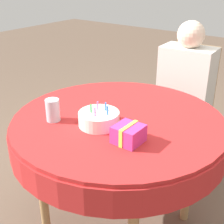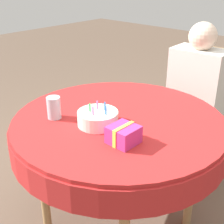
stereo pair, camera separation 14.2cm
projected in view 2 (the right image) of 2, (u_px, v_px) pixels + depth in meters
dining_table at (119, 133)px, 1.67m from camera, size 1.13×1.13×0.75m
chair at (198, 108)px, 2.34m from camera, size 0.40×0.40×0.95m
person at (195, 89)px, 2.20m from camera, size 0.38×0.33×1.14m
birthday_cake at (98, 118)px, 1.54m from camera, size 0.20×0.20×0.11m
drinking_glass at (54, 108)px, 1.60m from camera, size 0.07×0.07×0.12m
gift_box at (123, 135)px, 1.38m from camera, size 0.12×0.13×0.09m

